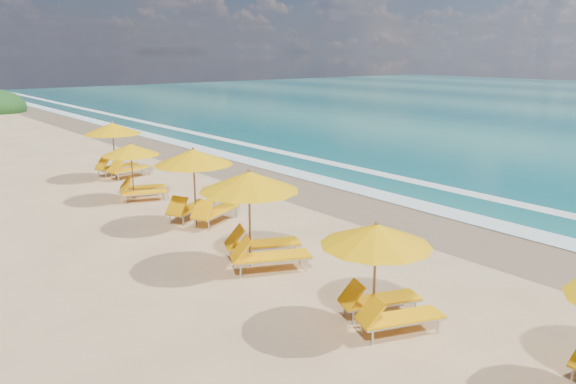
{
  "coord_description": "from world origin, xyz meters",
  "views": [
    {
      "loc": [
        -10.85,
        -13.44,
        5.56
      ],
      "look_at": [
        0.0,
        0.0,
        1.2
      ],
      "focal_mm": 34.62,
      "sensor_mm": 36.0,
      "label": 1
    }
  ],
  "objects": [
    {
      "name": "station_5",
      "position": [
        -1.26,
        10.72,
        1.45
      ],
      "size": [
        3.13,
        3.0,
        2.58
      ],
      "rotation": [
        0.0,
        0.0,
        0.21
      ],
      "color": "olive",
      "rests_on": "ground"
    },
    {
      "name": "wet_sand",
      "position": [
        4.0,
        0.0,
        0.01
      ],
      "size": [
        4.0,
        160.0,
        0.01
      ],
      "primitive_type": "cube",
      "color": "#8D7354",
      "rests_on": "ground"
    },
    {
      "name": "station_1",
      "position": [
        -2.69,
        -6.41,
        1.29
      ],
      "size": [
        2.97,
        2.92,
        2.31
      ],
      "rotation": [
        0.0,
        0.0,
        -0.36
      ],
      "color": "olive",
      "rests_on": "ground"
    },
    {
      "name": "station_3",
      "position": [
        -1.98,
        2.26,
        1.46
      ],
      "size": [
        3.42,
        3.4,
        2.61
      ],
      "rotation": [
        0.0,
        0.0,
        0.43
      ],
      "color": "olive",
      "rests_on": "ground"
    },
    {
      "name": "surf_foam",
      "position": [
        6.7,
        0.0,
        0.03
      ],
      "size": [
        4.0,
        160.0,
        0.01
      ],
      "color": "white",
      "rests_on": "ground"
    },
    {
      "name": "ground",
      "position": [
        0.0,
        0.0,
        0.0
      ],
      "size": [
        160.0,
        160.0,
        0.0
      ],
      "primitive_type": "plane",
      "color": "#D5B07D",
      "rests_on": "ground"
    },
    {
      "name": "station_2",
      "position": [
        -2.69,
        -2.05,
        1.49
      ],
      "size": [
        3.49,
        3.47,
        2.66
      ],
      "rotation": [
        0.0,
        0.0,
        -0.43
      ],
      "color": "olive",
      "rests_on": "ground"
    },
    {
      "name": "station_4",
      "position": [
        -2.23,
        6.52,
        1.25
      ],
      "size": [
        2.88,
        2.84,
        2.23
      ],
      "rotation": [
        0.0,
        0.0,
        -0.37
      ],
      "color": "olive",
      "rests_on": "ground"
    }
  ]
}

